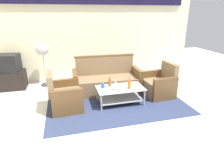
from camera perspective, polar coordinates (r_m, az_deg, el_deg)
ground_plane at (r=3.80m, az=4.07°, el=-13.69°), size 14.00×14.00×0.00m
wall_back at (r=6.17m, az=-4.84°, el=13.88°), size 6.52×0.19×2.80m
rug at (r=4.64m, az=1.15°, el=-7.00°), size 3.23×2.15×0.01m
couch at (r=5.11m, az=-1.64°, el=-0.66°), size 1.82×0.79×0.96m
armchair_left at (r=4.34m, az=-14.20°, el=-5.47°), size 0.74×0.80×0.85m
armchair_right at (r=5.04m, az=14.14°, el=-1.90°), size 0.75×0.80×0.85m
coffee_table at (r=4.45m, az=2.51°, el=-4.44°), size 1.10×0.60×0.40m
bottle_brown at (r=4.46m, az=-0.67°, el=-1.21°), size 0.06×0.06×0.23m
bottle_orange at (r=4.32m, az=5.29°, el=-1.76°), size 0.07×0.07×0.27m
bottle_clear at (r=4.22m, az=1.10°, el=-2.29°), size 0.06×0.06×0.26m
cup at (r=4.38m, az=-2.77°, el=-2.14°), size 0.08×0.08×0.10m
tv_stand at (r=6.04m, az=-28.43°, el=-0.43°), size 0.80×0.50×0.52m
television at (r=5.91m, az=-29.19°, el=4.15°), size 0.67×0.54×0.48m
pedestal_fan at (r=5.73m, az=-20.34°, el=7.62°), size 0.36×0.36×1.27m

